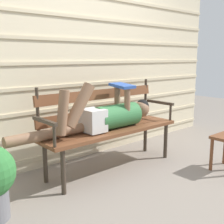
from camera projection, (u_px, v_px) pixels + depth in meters
name	position (u px, v px, depth m)	size (l,w,h in m)	color
ground_plane	(123.00, 173.00, 3.02)	(12.00, 12.00, 0.00)	gray
house_siding	(81.00, 63.00, 3.35)	(4.78, 0.08, 2.29)	beige
park_bench	(108.00, 123.00, 3.11)	(1.63, 0.44, 0.93)	brown
reclining_person	(107.00, 115.00, 2.99)	(1.69, 0.25, 0.52)	#33703D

